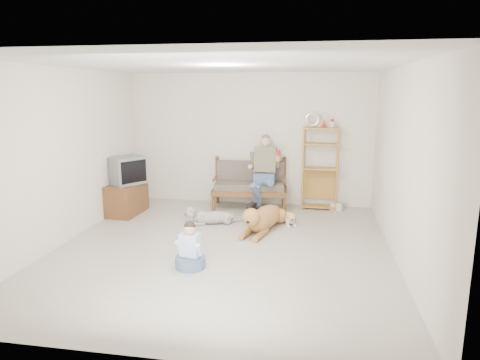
% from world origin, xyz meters
% --- Properties ---
extents(floor, '(5.50, 5.50, 0.00)m').
position_xyz_m(floor, '(0.00, 0.00, 0.00)').
color(floor, beige).
rests_on(floor, ground).
extents(ceiling, '(5.50, 5.50, 0.00)m').
position_xyz_m(ceiling, '(0.00, 0.00, 2.70)').
color(ceiling, silver).
rests_on(ceiling, ground).
extents(wall_back, '(5.00, 0.00, 5.00)m').
position_xyz_m(wall_back, '(0.00, 2.75, 1.35)').
color(wall_back, beige).
rests_on(wall_back, ground).
extents(wall_front, '(5.00, 0.00, 5.00)m').
position_xyz_m(wall_front, '(0.00, -2.75, 1.35)').
color(wall_front, beige).
rests_on(wall_front, ground).
extents(wall_left, '(0.00, 5.50, 5.50)m').
position_xyz_m(wall_left, '(-2.50, 0.00, 1.35)').
color(wall_left, beige).
rests_on(wall_left, ground).
extents(wall_right, '(0.00, 5.50, 5.50)m').
position_xyz_m(wall_right, '(2.50, 0.00, 1.35)').
color(wall_right, beige).
rests_on(wall_right, ground).
extents(loveseat, '(1.56, 0.83, 0.95)m').
position_xyz_m(loveseat, '(0.06, 2.43, 0.49)').
color(loveseat, brown).
rests_on(loveseat, ground).
extents(man, '(0.57, 0.81, 1.31)m').
position_xyz_m(man, '(0.34, 2.18, 0.68)').
color(man, '#495E86').
rests_on(man, loveseat).
extents(etagere, '(0.73, 0.32, 1.93)m').
position_xyz_m(etagere, '(1.44, 2.55, 0.84)').
color(etagere, '#A27333').
rests_on(etagere, ground).
extents(book_stack, '(0.28, 0.25, 0.15)m').
position_xyz_m(book_stack, '(1.81, 2.48, 0.08)').
color(book_stack, silver).
rests_on(book_stack, ground).
extents(tv_stand, '(0.55, 0.92, 0.60)m').
position_xyz_m(tv_stand, '(-2.23, 1.53, 0.30)').
color(tv_stand, brown).
rests_on(tv_stand, ground).
extents(crt_tv, '(0.77, 0.80, 0.52)m').
position_xyz_m(crt_tv, '(-2.19, 1.54, 0.86)').
color(crt_tv, slate).
rests_on(crt_tv, tv_stand).
extents(wall_outlet, '(0.12, 0.02, 0.08)m').
position_xyz_m(wall_outlet, '(-1.25, 2.73, 0.30)').
color(wall_outlet, silver).
rests_on(wall_outlet, ground).
extents(golden_retriever, '(0.69, 1.65, 0.51)m').
position_xyz_m(golden_retriever, '(0.49, 1.00, 0.21)').
color(golden_retriever, '#B6743F').
rests_on(golden_retriever, ground).
extents(shaggy_dog, '(1.04, 0.49, 0.32)m').
position_xyz_m(shaggy_dog, '(-0.51, 1.16, 0.13)').
color(shaggy_dog, white).
rests_on(shaggy_dog, ground).
extents(terrier, '(0.29, 0.66, 0.25)m').
position_xyz_m(terrier, '(0.93, 1.41, 0.10)').
color(terrier, white).
rests_on(terrier, ground).
extents(child, '(0.41, 0.41, 0.65)m').
position_xyz_m(child, '(-0.29, -0.74, 0.23)').
color(child, '#495E86').
rests_on(child, ground).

